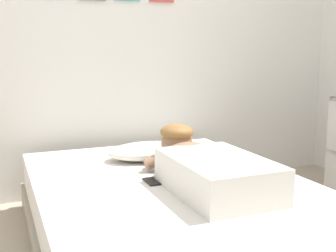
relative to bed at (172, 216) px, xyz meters
name	(u,v)px	position (x,y,z in m)	size (l,w,h in m)	color
back_wall	(108,29)	(-0.03, 1.17, 1.06)	(4.02, 0.12, 2.50)	silver
bed	(172,216)	(0.00, 0.00, 0.00)	(1.46, 2.01, 0.39)	gray
pillow	(147,151)	(0.04, 0.51, 0.25)	(0.52, 0.32, 0.11)	white
person_lying	(204,165)	(0.13, -0.12, 0.30)	(0.43, 0.92, 0.27)	silver
coffee_cup	(191,156)	(0.27, 0.33, 0.23)	(0.12, 0.09, 0.07)	white
cell_phone	(152,181)	(-0.10, 0.03, 0.20)	(0.07, 0.14, 0.01)	black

